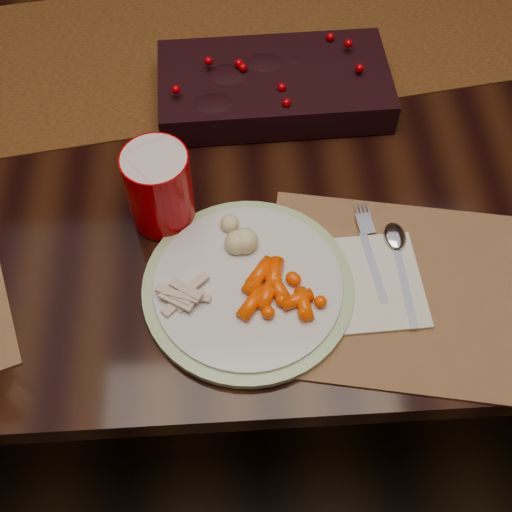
{
  "coord_description": "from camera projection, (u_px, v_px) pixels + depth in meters",
  "views": [
    {
      "loc": [
        -0.04,
        -0.75,
        1.51
      ],
      "look_at": [
        -0.01,
        -0.3,
        0.8
      ],
      "focal_mm": 45.0,
      "sensor_mm": 36.0,
      "label": 1
    }
  ],
  "objects": [
    {
      "name": "table_runner",
      "position": [
        272.0,
        38.0,
        1.15
      ],
      "size": [
        1.9,
        0.65,
        0.0
      ],
      "primitive_type": "cube",
      "rotation": [
        0.0,
        0.0,
        0.15
      ],
      "color": "black",
      "rests_on": "dining_table"
    },
    {
      "name": "centerpiece",
      "position": [
        274.0,
        82.0,
        1.04
      ],
      "size": [
        0.38,
        0.2,
        0.07
      ],
      "primitive_type": null,
      "rotation": [
        0.0,
        0.0,
        0.03
      ],
      "color": "black",
      "rests_on": "table_runner"
    },
    {
      "name": "floor",
      "position": [
        253.0,
        325.0,
        1.68
      ],
      "size": [
        5.0,
        5.0,
        0.0
      ],
      "primitive_type": "plane",
      "color": "black",
      "rests_on": "ground"
    },
    {
      "name": "red_cup",
      "position": [
        160.0,
        188.0,
        0.88
      ],
      "size": [
        0.1,
        0.1,
        0.13
      ],
      "primitive_type": "cylinder",
      "rotation": [
        0.0,
        0.0,
        0.04
      ],
      "color": "#A00003",
      "rests_on": "placemat_main"
    },
    {
      "name": "baby_carrots",
      "position": [
        275.0,
        296.0,
        0.84
      ],
      "size": [
        0.11,
        0.09,
        0.02
      ],
      "primitive_type": null,
      "rotation": [
        0.0,
        0.0,
        -0.05
      ],
      "color": "#FF4500",
      "rests_on": "dinner_plate"
    },
    {
      "name": "mashed_potatoes",
      "position": [
        233.0,
        228.0,
        0.88
      ],
      "size": [
        0.09,
        0.08,
        0.04
      ],
      "primitive_type": null,
      "rotation": [
        0.0,
        0.0,
        -0.3
      ],
      "color": "tan",
      "rests_on": "dinner_plate"
    },
    {
      "name": "fork",
      "position": [
        371.0,
        255.0,
        0.89
      ],
      "size": [
        0.04,
        0.15,
        0.0
      ],
      "primitive_type": null,
      "rotation": [
        0.0,
        0.0,
        0.11
      ],
      "color": "silver",
      "rests_on": "napkin"
    },
    {
      "name": "napkin",
      "position": [
        374.0,
        282.0,
        0.87
      ],
      "size": [
        0.14,
        0.16,
        0.01
      ],
      "primitive_type": "cube",
      "rotation": [
        0.0,
        0.0,
        0.04
      ],
      "color": "silver",
      "rests_on": "placemat_main"
    },
    {
      "name": "dining_table",
      "position": [
        252.0,
        246.0,
        1.36
      ],
      "size": [
        1.8,
        1.0,
        0.75
      ],
      "primitive_type": "cube",
      "color": "black",
      "rests_on": "floor"
    },
    {
      "name": "placemat_main",
      "position": [
        411.0,
        292.0,
        0.87
      ],
      "size": [
        0.45,
        0.36,
        0.0
      ],
      "primitive_type": "cube",
      "rotation": [
        0.0,
        0.0,
        -0.19
      ],
      "color": "brown",
      "rests_on": "dining_table"
    },
    {
      "name": "turkey_shreds",
      "position": [
        186.0,
        296.0,
        0.84
      ],
      "size": [
        0.07,
        0.06,
        0.01
      ],
      "primitive_type": null,
      "rotation": [
        0.0,
        0.0,
        0.06
      ],
      "color": "#B6A99E",
      "rests_on": "dinner_plate"
    },
    {
      "name": "dinner_plate",
      "position": [
        248.0,
        286.0,
        0.86
      ],
      "size": [
        0.29,
        0.29,
        0.02
      ],
      "primitive_type": "cylinder",
      "rotation": [
        0.0,
        0.0,
        -0.02
      ],
      "color": "silver",
      "rests_on": "placemat_main"
    },
    {
      "name": "spoon",
      "position": [
        402.0,
        271.0,
        0.88
      ],
      "size": [
        0.03,
        0.16,
        0.0
      ],
      "primitive_type": null,
      "rotation": [
        0.0,
        0.0,
        0.01
      ],
      "color": "silver",
      "rests_on": "napkin"
    }
  ]
}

